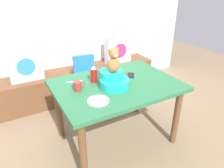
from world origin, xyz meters
The scene contains 15 objects.
ground_plane centered at (0.00, 0.00, 0.00)m, with size 8.00×8.00×0.00m, color #8C7256.
back_wall centered at (0.00, 1.49, 1.30)m, with size 4.40×0.10×2.60m, color silver.
window_bench centered at (0.00, 1.22, 0.23)m, with size 2.60×0.44×0.46m, color brown.
pillow_floral_left centered at (-0.75, 1.20, 0.68)m, with size 0.44×0.15×0.44m.
pillow_floral_right centered at (0.72, 1.20, 0.68)m, with size 0.44×0.15×0.44m.
book_stack centered at (0.13, 1.22, 0.49)m, with size 0.20×0.14×0.06m, color #5CC27A.
dining_table centered at (0.00, 0.00, 0.64)m, with size 1.30×0.94×0.74m.
highchair centered at (-0.03, 0.78, 0.52)m, with size 0.35×0.48×0.79m.
infant_seat_teal centered at (-0.06, -0.04, 0.81)m, with size 0.30×0.33×0.16m.
teddy_bear centered at (-0.06, -0.04, 1.02)m, with size 0.13×0.12×0.25m.
ketchup_bottle centered at (-0.19, 0.15, 0.83)m, with size 0.07×0.07×0.18m.
coffee_mug centered at (-0.41, 0.05, 0.79)m, with size 0.12×0.08×0.09m.
dinner_plate_near centered at (-0.33, -0.24, 0.75)m, with size 0.20×0.20×0.01m, color white.
cell_phone centered at (0.24, 0.10, 0.74)m, with size 0.07×0.14×0.01m, color black.
table_fork centered at (-0.38, 0.26, 0.74)m, with size 0.02×0.17×0.01m, color silver.
Camera 1 is at (-1.00, -1.70, 1.72)m, focal length 33.33 mm.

